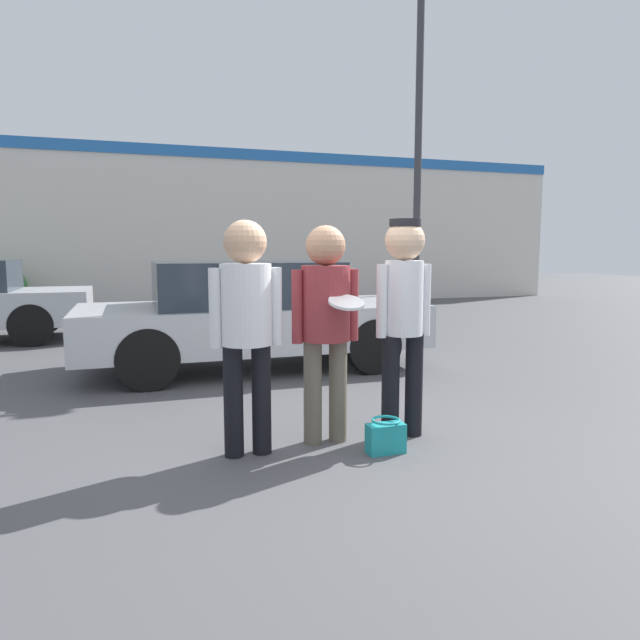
% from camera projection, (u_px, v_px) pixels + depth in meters
% --- Properties ---
extents(ground_plane, '(56.00, 56.00, 0.00)m').
position_uv_depth(ground_plane, '(348.00, 449.00, 4.59)').
color(ground_plane, '#4C4C4F').
extents(storefront_building, '(24.00, 0.22, 4.46)m').
position_uv_depth(storefront_building, '(188.00, 226.00, 16.10)').
color(storefront_building, silver).
rests_on(storefront_building, ground).
extents(person_left, '(0.56, 0.39, 1.81)m').
position_uv_depth(person_left, '(246.00, 314.00, 4.33)').
color(person_left, black).
rests_on(person_left, ground).
extents(person_middle_with_frisbee, '(0.57, 0.62, 1.79)m').
position_uv_depth(person_middle_with_frisbee, '(326.00, 312.00, 4.62)').
color(person_middle_with_frisbee, '#665B4C').
rests_on(person_middle_with_frisbee, ground).
extents(person_right, '(0.49, 0.33, 1.84)m').
position_uv_depth(person_right, '(404.00, 306.00, 4.76)').
color(person_right, black).
rests_on(person_right, ground).
extents(parked_car_near, '(4.49, 1.95, 1.44)m').
position_uv_depth(parked_car_near, '(250.00, 314.00, 7.66)').
color(parked_car_near, '#B7BABF').
rests_on(parked_car_near, ground).
extents(street_lamp, '(1.23, 0.35, 6.34)m').
position_uv_depth(street_lamp, '(430.00, 112.00, 9.33)').
color(street_lamp, '#38383D').
rests_on(street_lamp, ground).
extents(handbag, '(0.30, 0.23, 0.27)m').
position_uv_depth(handbag, '(386.00, 437.00, 4.48)').
color(handbag, teal).
rests_on(handbag, ground).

